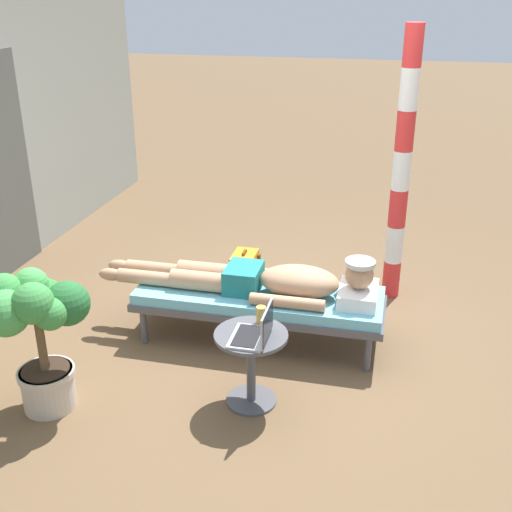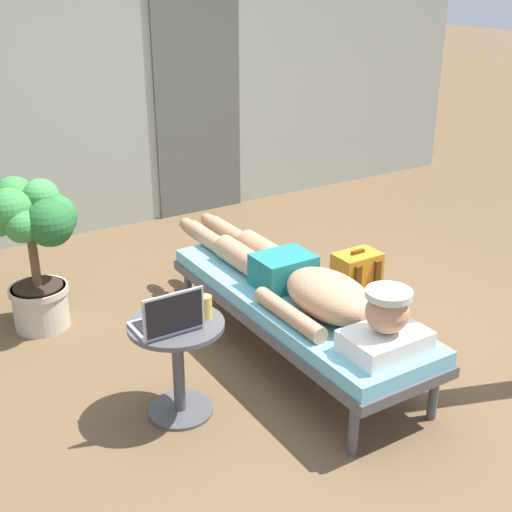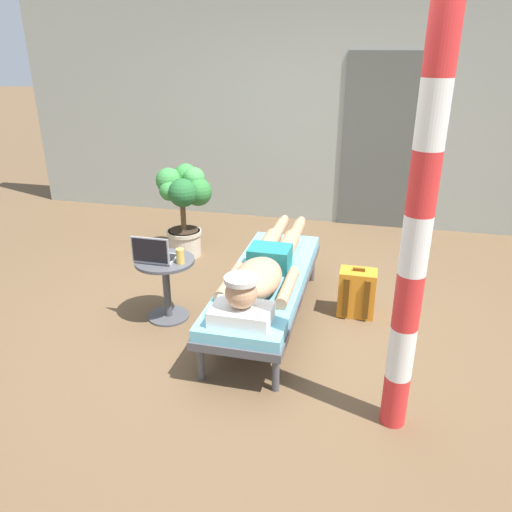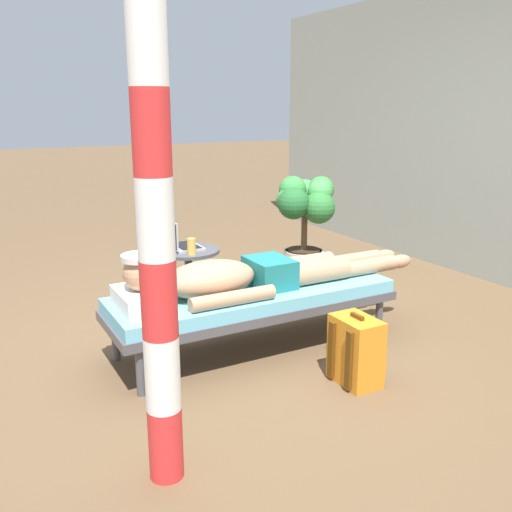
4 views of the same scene
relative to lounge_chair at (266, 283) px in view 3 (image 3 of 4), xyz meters
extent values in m
plane|color=brown|center=(-0.11, -0.04, -0.35)|extent=(40.00, 40.00, 0.00)
cube|color=#999E93|center=(0.00, 2.73, 1.00)|extent=(7.60, 0.20, 2.70)
cube|color=#545651|center=(0.76, 2.62, 0.67)|extent=(0.84, 0.03, 2.04)
cylinder|color=#4C4C51|center=(-0.26, 0.86, -0.21)|extent=(0.05, 0.05, 0.28)
cylinder|color=#4C4C51|center=(0.26, 0.86, -0.21)|extent=(0.05, 0.05, 0.28)
cylinder|color=#4C4C51|center=(-0.26, -0.86, -0.21)|extent=(0.05, 0.05, 0.28)
cylinder|color=#4C4C51|center=(0.26, -0.86, -0.21)|extent=(0.05, 0.05, 0.28)
cube|color=#4C4C51|center=(0.00, 0.00, -0.04)|extent=(0.62, 1.92, 0.06)
cube|color=#6BB7CC|center=(0.00, 0.00, 0.03)|extent=(0.59, 1.88, 0.08)
cube|color=white|center=(0.00, -0.75, 0.13)|extent=(0.40, 0.28, 0.11)
sphere|color=tan|center=(0.00, -0.75, 0.29)|extent=(0.21, 0.21, 0.21)
cylinder|color=silver|center=(0.00, -0.75, 0.38)|extent=(0.22, 0.22, 0.03)
ellipsoid|color=tan|center=(0.00, -0.31, 0.19)|extent=(0.35, 0.60, 0.23)
cylinder|color=tan|center=(-0.22, -0.26, 0.12)|extent=(0.09, 0.55, 0.09)
cylinder|color=tan|center=(0.22, -0.26, 0.12)|extent=(0.09, 0.55, 0.09)
cube|color=#1E7272|center=(0.00, 0.12, 0.17)|extent=(0.33, 0.26, 0.19)
cylinder|color=tan|center=(-0.09, 0.46, 0.15)|extent=(0.15, 0.42, 0.15)
cylinder|color=tan|center=(-0.09, 0.89, 0.13)|extent=(0.11, 0.44, 0.11)
ellipsoid|color=tan|center=(-0.09, 1.18, 0.12)|extent=(0.09, 0.20, 0.10)
cylinder|color=tan|center=(0.09, 0.46, 0.15)|extent=(0.15, 0.42, 0.15)
cylinder|color=tan|center=(0.09, 0.89, 0.13)|extent=(0.11, 0.44, 0.11)
ellipsoid|color=tan|center=(0.09, 1.18, 0.12)|extent=(0.09, 0.20, 0.10)
cylinder|color=#4C4C51|center=(-0.81, -0.13, -0.34)|extent=(0.34, 0.34, 0.02)
cylinder|color=#4C4C51|center=(-0.81, -0.13, -0.09)|extent=(0.06, 0.06, 0.48)
cylinder|color=#4C4C51|center=(-0.81, -0.13, 0.17)|extent=(0.48, 0.48, 0.02)
cube|color=#A5A8AD|center=(-0.87, -0.13, 0.19)|extent=(0.31, 0.22, 0.02)
cube|color=black|center=(-0.87, -0.12, 0.20)|extent=(0.27, 0.15, 0.00)
cube|color=#A5A8AD|center=(-0.87, -0.25, 0.30)|extent=(0.31, 0.01, 0.21)
cube|color=black|center=(-0.87, -0.25, 0.30)|extent=(0.29, 0.00, 0.19)
cylinder|color=gold|center=(-0.66, -0.16, 0.24)|extent=(0.06, 0.06, 0.12)
cube|color=orange|center=(0.71, 0.30, -0.15)|extent=(0.30, 0.20, 0.40)
cube|color=orange|center=(0.71, 0.42, -0.22)|extent=(0.22, 0.04, 0.18)
cube|color=#56330C|center=(0.63, 0.18, -0.15)|extent=(0.04, 0.02, 0.34)
cube|color=#56330C|center=(0.79, 0.18, -0.15)|extent=(0.04, 0.02, 0.34)
cube|color=#56330C|center=(0.71, 0.30, 0.07)|extent=(0.10, 0.02, 0.02)
cylinder|color=#BFB29E|center=(-1.16, 1.16, -0.21)|extent=(0.34, 0.34, 0.28)
cylinder|color=#BFB29E|center=(-1.16, 1.16, -0.09)|extent=(0.37, 0.37, 0.04)
cylinder|color=#332319|center=(-1.16, 1.16, -0.06)|extent=(0.31, 0.31, 0.01)
cylinder|color=brown|center=(-1.16, 1.16, 0.12)|extent=(0.06, 0.06, 0.38)
sphere|color=#2D7233|center=(-0.99, 1.20, 0.36)|extent=(0.29, 0.29, 0.29)
sphere|color=#429347|center=(-1.05, 1.24, 0.49)|extent=(0.23, 0.23, 0.23)
sphere|color=#38843D|center=(-1.18, 1.35, 0.49)|extent=(0.25, 0.25, 0.25)
sphere|color=#429347|center=(-1.31, 1.25, 0.43)|extent=(0.29, 0.29, 0.29)
sphere|color=#38843D|center=(-1.27, 1.10, 0.49)|extent=(0.26, 0.26, 0.26)
sphere|color=#38843D|center=(-1.23, 1.01, 0.41)|extent=(0.20, 0.20, 0.20)
sphere|color=#23602D|center=(-1.08, 0.98, 0.40)|extent=(0.29, 0.29, 0.29)
cylinder|color=red|center=(1.01, -0.98, -0.18)|extent=(0.15, 0.15, 0.33)
cylinder|color=white|center=(1.01, -0.98, 0.15)|extent=(0.15, 0.15, 0.33)
cylinder|color=red|center=(1.01, -0.98, 0.48)|extent=(0.15, 0.15, 0.33)
cylinder|color=white|center=(1.01, -0.98, 0.81)|extent=(0.15, 0.15, 0.33)
cylinder|color=red|center=(1.01, -0.98, 1.14)|extent=(0.15, 0.15, 0.33)
cylinder|color=white|center=(1.01, -0.98, 1.47)|extent=(0.15, 0.15, 0.33)
cylinder|color=red|center=(1.01, -0.98, 1.80)|extent=(0.15, 0.15, 0.33)
camera|label=1|loc=(-4.20, -0.95, 2.24)|focal=44.17mm
camera|label=2|loc=(-2.01, -2.80, 1.78)|focal=47.34mm
camera|label=3|loc=(0.78, -3.54, 1.78)|focal=35.37mm
camera|label=4|loc=(3.10, -1.67, 1.24)|focal=39.72mm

